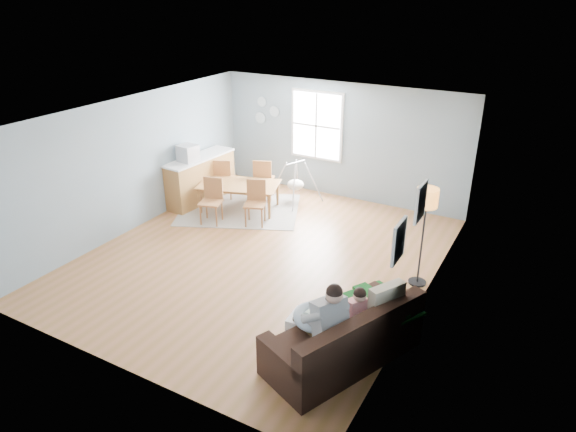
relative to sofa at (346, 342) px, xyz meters
The scene contains 22 objects.
room 3.80m from the sofa, 142.54° to the left, with size 8.40×9.40×3.90m.
window 6.36m from the sofa, 119.99° to the left, with size 1.32×0.08×1.62m.
pictures 1.83m from the sofa, 62.29° to the left, with size 0.05×1.34×0.74m.
wall_plates 7.19m from the sofa, 129.92° to the left, with size 0.67×0.02×0.66m.
sofa is the anchor object (origin of this frame).
green_throw 0.77m from the sofa, 73.43° to the left, with size 0.99×0.80×0.04m, color #124F17.
beige_pillow 0.75m from the sofa, 49.37° to the left, with size 0.15×0.53×0.53m, color tan.
father 0.55m from the sofa, 137.49° to the right, with size 1.01×0.78×1.38m.
nursing_pillow 0.57m from the sofa, 157.34° to the right, with size 0.55×0.55×0.15m, color #A1B9CA.
infant 0.62m from the sofa, 161.34° to the right, with size 0.20×0.39×0.15m.
toddler 0.48m from the sofa, 88.70° to the left, with size 0.58×0.47×0.86m.
floor_lamp 2.70m from the sofa, 83.16° to the left, with size 0.35×0.35×1.73m.
storage_cube 0.60m from the sofa, behind, with size 0.49×0.44×0.51m.
rug 5.43m from the sofa, 139.21° to the left, with size 2.61×1.98×0.01m, color gray.
dining_table 5.43m from the sofa, 139.21° to the left, with size 1.75×0.97×0.61m, color brown.
chair_sw 5.09m from the sofa, 146.98° to the left, with size 0.54×0.54×0.96m.
chair_se 4.65m from the sofa, 137.28° to the left, with size 0.56×0.56×0.95m.
chair_nw 6.22m from the sofa, 140.65° to the left, with size 0.57×0.57×0.97m.
chair_ne 5.86m from the sofa, 132.40° to the left, with size 0.59×0.59×1.00m.
counter 6.33m from the sofa, 145.38° to the left, with size 0.70×1.94×1.07m.
monitor 6.21m from the sofa, 148.22° to the left, with size 0.44×0.42×0.37m.
baby_swing 5.64m from the sofa, 125.15° to the left, with size 1.22×1.23×0.95m.
Camera 1 is at (4.52, -7.12, 4.67)m, focal length 32.00 mm.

